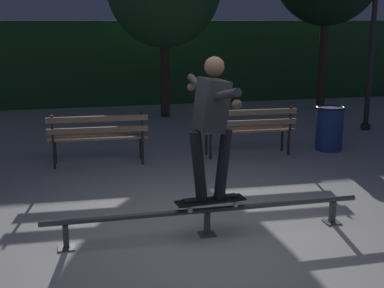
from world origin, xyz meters
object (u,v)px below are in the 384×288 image
object	(u,v)px
trash_can	(329,128)
skateboarder	(211,117)
lamp_post_right	(374,12)
grind_rail	(207,214)
park_bench_left_center	(249,126)
park_bench_leftmost	(98,133)
skateboard	(210,201)

from	to	relation	value
trash_can	skateboarder	bearing A→B (deg)	-134.15
lamp_post_right	trash_can	xyz separation A→B (m)	(-1.65, -1.46, -2.07)
lamp_post_right	skateboarder	bearing A→B (deg)	-135.56
grind_rail	park_bench_left_center	xyz separation A→B (m)	(1.59, 3.13, 0.29)
grind_rail	lamp_post_right	xyz separation A→B (m)	(4.82, 4.69, 2.24)
skateboarder	park_bench_leftmost	size ratio (longest dim) A/B	0.97
park_bench_leftmost	trash_can	bearing A→B (deg)	1.25
trash_can	grind_rail	bearing A→B (deg)	-134.51
lamp_post_right	park_bench_leftmost	bearing A→B (deg)	-165.02
grind_rail	skateboarder	bearing A→B (deg)	0.40
trash_can	park_bench_leftmost	bearing A→B (deg)	-178.75
park_bench_left_center	grind_rail	bearing A→B (deg)	-116.92
grind_rail	lamp_post_right	world-z (taller)	lamp_post_right
park_bench_leftmost	lamp_post_right	bearing A→B (deg)	14.98
park_bench_left_center	lamp_post_right	distance (m)	4.08
skateboarder	trash_can	world-z (taller)	skateboarder
park_bench_leftmost	trash_can	world-z (taller)	park_bench_leftmost
skateboard	trash_can	size ratio (longest dim) A/B	0.99
park_bench_left_center	lamp_post_right	bearing A→B (deg)	25.71
park_bench_leftmost	grind_rail	bearing A→B (deg)	-72.49
lamp_post_right	trash_can	distance (m)	3.02
park_bench_left_center	lamp_post_right	size ratio (longest dim) A/B	0.41
park_bench_leftmost	park_bench_left_center	bearing A→B (deg)	0.00
skateboard	skateboarder	bearing A→B (deg)	5.55
skateboard	skateboarder	size ratio (longest dim) A/B	0.51
park_bench_left_center	trash_can	distance (m)	1.59
skateboarder	trash_can	bearing A→B (deg)	45.85
lamp_post_right	skateboard	bearing A→B (deg)	-135.57
park_bench_leftmost	lamp_post_right	size ratio (longest dim) A/B	0.41
skateboard	trash_can	distance (m)	4.49
skateboard	skateboarder	world-z (taller)	skateboarder
grind_rail	park_bench_leftmost	bearing A→B (deg)	107.51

